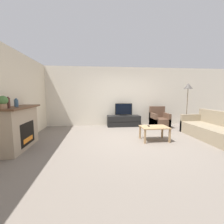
{
  "coord_description": "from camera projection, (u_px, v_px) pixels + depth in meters",
  "views": [
    {
      "loc": [
        -1.17,
        -4.66,
        1.46
      ],
      "look_at": [
        -0.62,
        0.42,
        0.85
      ],
      "focal_mm": 24.0,
      "sensor_mm": 36.0,
      "label": 1
    }
  ],
  "objects": [
    {
      "name": "fireplace",
      "position": [
        20.0,
        127.0,
        3.98
      ],
      "size": [
        0.51,
        1.53,
        1.14
      ],
      "color": "tan",
      "rests_on": "ground"
    },
    {
      "name": "potted_plant",
      "position": [
        3.0,
        102.0,
        3.25
      ],
      "size": [
        0.2,
        0.2,
        0.29
      ],
      "color": "#936B4C",
      "rests_on": "fireplace"
    },
    {
      "name": "remote",
      "position": [
        149.0,
        126.0,
        4.74
      ],
      "size": [
        0.06,
        0.15,
        0.02
      ],
      "rotation": [
        0.0,
        0.0,
        -0.11
      ],
      "color": "black",
      "rests_on": "coffee_table"
    },
    {
      "name": "floor_lamp",
      "position": [
        188.0,
        89.0,
        6.14
      ],
      "size": [
        0.34,
        0.34,
        1.9
      ],
      "color": "black",
      "rests_on": "ground"
    },
    {
      "name": "ground_plane",
      "position": [
        132.0,
        139.0,
        4.9
      ],
      "size": [
        24.0,
        24.0,
        0.0
      ],
      "primitive_type": "plane",
      "color": "slate"
    },
    {
      "name": "tv_stand",
      "position": [
        124.0,
        121.0,
        6.85
      ],
      "size": [
        1.49,
        0.52,
        0.49
      ],
      "color": "black",
      "rests_on": "ground"
    },
    {
      "name": "coffee_table",
      "position": [
        154.0,
        129.0,
        4.7
      ],
      "size": [
        0.85,
        0.59,
        0.45
      ],
      "color": "#A37F56",
      "rests_on": "ground"
    },
    {
      "name": "wall_left",
      "position": [
        19.0,
        98.0,
        4.37
      ],
      "size": [
        0.06,
        12.0,
        2.7
      ],
      "color": "beige",
      "rests_on": "ground"
    },
    {
      "name": "wall_back",
      "position": [
        121.0,
        97.0,
        7.03
      ],
      "size": [
        12.0,
        0.06,
        2.7
      ],
      "color": "beige",
      "rests_on": "ground"
    },
    {
      "name": "armchair",
      "position": [
        159.0,
        120.0,
        6.68
      ],
      "size": [
        0.7,
        0.76,
        0.91
      ],
      "color": "brown",
      "rests_on": "ground"
    },
    {
      "name": "mantel_vase_left",
      "position": [
        8.0,
        103.0,
        3.44
      ],
      "size": [
        0.08,
        0.08,
        0.26
      ],
      "color": "#512D23",
      "rests_on": "fireplace"
    },
    {
      "name": "tv",
      "position": [
        124.0,
        110.0,
        6.79
      ],
      "size": [
        0.78,
        0.18,
        0.56
      ],
      "color": "black",
      "rests_on": "tv_stand"
    },
    {
      "name": "mantel_vase_centre_left",
      "position": [
        16.0,
        103.0,
        3.79
      ],
      "size": [
        0.1,
        0.1,
        0.22
      ],
      "color": "#385670",
      "rests_on": "fireplace"
    },
    {
      "name": "couch",
      "position": [
        214.0,
        131.0,
        4.83
      ],
      "size": [
        0.94,
        2.25,
        0.9
      ],
      "color": "gray",
      "rests_on": "ground"
    }
  ]
}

